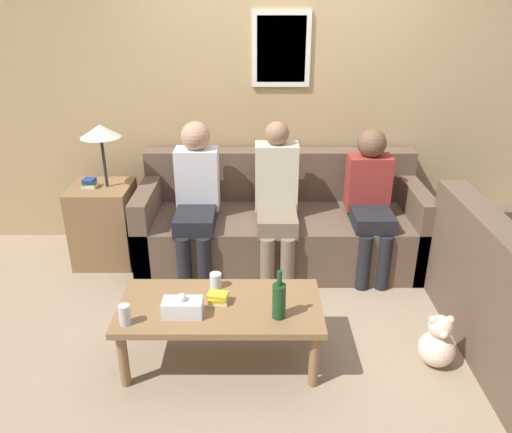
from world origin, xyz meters
The scene contains 14 objects.
ground_plane centered at (0.00, 0.00, 0.00)m, with size 16.00×16.00×0.00m, color gray.
wall_back centered at (0.00, 1.01, 1.30)m, with size 9.00×0.08×2.60m.
couch_main centered at (0.00, 0.53, 0.31)m, with size 2.33×0.90×0.89m.
coffee_table centered at (-0.42, -0.80, 0.35)m, with size 1.22×0.58×0.40m.
side_table_with_lamp centered at (-1.48, 0.51, 0.39)m, with size 0.49×0.49×1.19m.
wine_bottle centered at (-0.08, -0.92, 0.52)m, with size 0.08×0.08×0.30m.
drinking_glass centered at (-0.46, -0.60, 0.45)m, with size 0.07×0.07×0.10m.
book_stack centered at (-0.44, -0.78, 0.44)m, with size 0.13×0.11×0.07m.
soda_can centered at (-0.94, -0.99, 0.47)m, with size 0.07×0.07×0.12m.
tissue_box centered at (-0.63, -0.90, 0.46)m, with size 0.23×0.12×0.15m.
person_left centered at (-0.68, 0.36, 0.67)m, with size 0.34×0.65×1.21m.
person_middle centered at (-0.04, 0.35, 0.66)m, with size 0.34×0.64×1.22m.
person_right centered at (0.70, 0.35, 0.65)m, with size 0.34×0.60×1.16m.
teddy_bear centered at (0.91, -0.85, 0.15)m, with size 0.22×0.22×0.35m.
Camera 1 is at (-0.21, -3.32, 2.11)m, focal length 35.00 mm.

